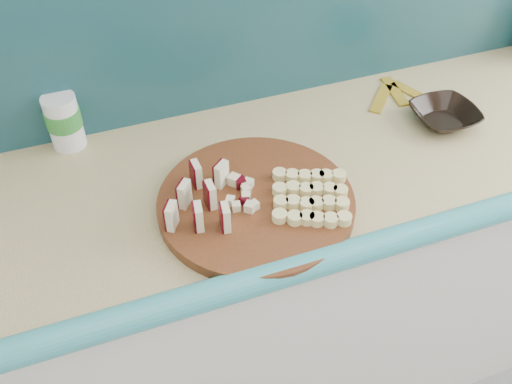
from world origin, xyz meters
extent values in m
cube|color=silver|center=(0.10, 1.50, 0.44)|extent=(2.20, 0.60, 0.88)
cube|color=tan|center=(0.10, 1.50, 0.90)|extent=(2.20, 0.60, 0.03)
cube|color=teal|center=(0.10, 1.20, 0.90)|extent=(2.20, 0.06, 0.03)
cylinder|color=#4C2610|center=(-0.31, 1.39, 0.92)|extent=(0.56, 0.56, 0.03)
cube|color=beige|center=(-0.50, 1.37, 0.97)|extent=(0.03, 0.04, 0.06)
cube|color=#3F040D|center=(-0.50, 1.38, 0.97)|extent=(0.02, 0.04, 0.06)
cube|color=beige|center=(-0.45, 1.42, 0.97)|extent=(0.03, 0.04, 0.06)
cube|color=#3F040D|center=(-0.46, 1.43, 0.97)|extent=(0.02, 0.04, 0.06)
cube|color=beige|center=(-0.41, 1.48, 0.97)|extent=(0.03, 0.04, 0.06)
cube|color=#3F040D|center=(-0.42, 1.48, 0.97)|extent=(0.02, 0.04, 0.06)
cube|color=beige|center=(-0.44, 1.35, 0.97)|extent=(0.03, 0.04, 0.06)
cube|color=#3F040D|center=(-0.45, 1.35, 0.97)|extent=(0.02, 0.04, 0.06)
cube|color=beige|center=(-0.40, 1.40, 0.97)|extent=(0.03, 0.04, 0.06)
cube|color=#3F040D|center=(-0.41, 1.41, 0.97)|extent=(0.02, 0.04, 0.06)
cube|color=beige|center=(-0.36, 1.46, 0.97)|extent=(0.03, 0.04, 0.06)
cube|color=#3F040D|center=(-0.37, 1.46, 0.97)|extent=(0.02, 0.04, 0.06)
cube|color=beige|center=(-0.39, 1.33, 0.97)|extent=(0.03, 0.04, 0.06)
cube|color=#3F040D|center=(-0.40, 1.33, 0.97)|extent=(0.02, 0.04, 0.06)
cube|color=beige|center=(-0.32, 1.39, 0.95)|extent=(0.02, 0.02, 0.02)
cube|color=beige|center=(-0.32, 1.40, 0.95)|extent=(0.02, 0.02, 0.02)
cube|color=#3F040D|center=(-0.31, 1.42, 0.95)|extent=(0.02, 0.02, 0.02)
cube|color=beige|center=(-0.33, 1.41, 0.95)|extent=(0.02, 0.02, 0.02)
cube|color=beige|center=(-0.34, 1.42, 0.95)|extent=(0.02, 0.02, 0.02)
cube|color=beige|center=(-0.35, 1.42, 0.95)|extent=(0.02, 0.02, 0.02)
cube|color=beige|center=(-0.35, 1.40, 0.95)|extent=(0.02, 0.02, 0.02)
cube|color=beige|center=(-0.35, 1.39, 0.95)|extent=(0.02, 0.02, 0.02)
cube|color=#3F040D|center=(-0.35, 1.37, 0.95)|extent=(0.02, 0.02, 0.02)
cube|color=beige|center=(-0.33, 1.38, 0.95)|extent=(0.02, 0.02, 0.02)
cube|color=beige|center=(-0.32, 1.38, 0.95)|extent=(0.02, 0.02, 0.02)
cylinder|color=#E7D98D|center=(-0.28, 1.31, 0.95)|extent=(0.03, 0.03, 0.02)
cylinder|color=#E7D98D|center=(-0.26, 1.30, 0.95)|extent=(0.03, 0.03, 0.02)
cylinder|color=#E7D98D|center=(-0.24, 1.29, 0.95)|extent=(0.03, 0.03, 0.02)
cylinder|color=#E7D98D|center=(-0.21, 1.28, 0.95)|extent=(0.03, 0.03, 0.02)
cylinder|color=#E7D98D|center=(-0.19, 1.27, 0.95)|extent=(0.03, 0.03, 0.02)
cylinder|color=#E7D98D|center=(-0.16, 1.26, 0.95)|extent=(0.03, 0.03, 0.02)
cylinder|color=#E7D98D|center=(-0.27, 1.35, 0.95)|extent=(0.03, 0.03, 0.02)
cylinder|color=#E7D98D|center=(-0.24, 1.34, 0.95)|extent=(0.03, 0.03, 0.02)
cylinder|color=#E7D98D|center=(-0.22, 1.33, 0.95)|extent=(0.03, 0.03, 0.02)
cylinder|color=#E7D98D|center=(-0.20, 1.32, 0.95)|extent=(0.03, 0.03, 0.02)
cylinder|color=#E7D98D|center=(-0.17, 1.31, 0.95)|extent=(0.03, 0.03, 0.02)
cylinder|color=#E7D98D|center=(-0.15, 1.30, 0.95)|extent=(0.03, 0.03, 0.02)
cylinder|color=#E7D98D|center=(-0.25, 1.39, 0.95)|extent=(0.03, 0.03, 0.02)
cylinder|color=#E7D98D|center=(-0.23, 1.38, 0.95)|extent=(0.03, 0.03, 0.02)
cylinder|color=#E7D98D|center=(-0.20, 1.37, 0.95)|extent=(0.03, 0.03, 0.02)
cylinder|color=#E7D98D|center=(-0.18, 1.36, 0.95)|extent=(0.03, 0.03, 0.02)
cylinder|color=#E7D98D|center=(-0.16, 1.35, 0.95)|extent=(0.03, 0.03, 0.02)
cylinder|color=#E7D98D|center=(-0.13, 1.34, 0.95)|extent=(0.03, 0.03, 0.02)
cylinder|color=#E7D98D|center=(-0.23, 1.43, 0.95)|extent=(0.03, 0.03, 0.02)
cylinder|color=#E7D98D|center=(-0.21, 1.42, 0.95)|extent=(0.03, 0.03, 0.02)
cylinder|color=#E7D98D|center=(-0.19, 1.41, 0.95)|extent=(0.03, 0.03, 0.02)
cylinder|color=#E7D98D|center=(-0.16, 1.40, 0.95)|extent=(0.03, 0.03, 0.02)
cylinder|color=#E7D98D|center=(-0.14, 1.39, 0.95)|extent=(0.03, 0.03, 0.02)
cylinder|color=#E7D98D|center=(-0.12, 1.38, 0.95)|extent=(0.03, 0.03, 0.02)
imported|color=black|center=(0.25, 1.51, 0.93)|extent=(0.17, 0.17, 0.04)
cylinder|color=white|center=(-0.66, 1.75, 0.98)|extent=(0.08, 0.08, 0.14)
cylinder|color=#308532|center=(-0.66, 1.75, 0.99)|extent=(0.08, 0.08, 0.05)
cube|color=#B18B22|center=(0.15, 1.66, 0.91)|extent=(0.12, 0.12, 0.01)
cube|color=#B18B22|center=(0.21, 1.68, 0.91)|extent=(0.05, 0.14, 0.01)
cube|color=#B18B22|center=(0.25, 1.65, 0.91)|extent=(0.08, 0.14, 0.01)
camera|label=1|loc=(-0.61, 0.56, 1.80)|focal=40.00mm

